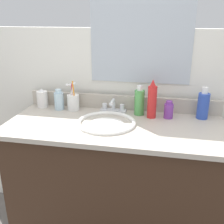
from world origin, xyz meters
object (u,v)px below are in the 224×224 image
Objects in this scene: bottle_lotion_white at (42,99)px; bottle_gel_clear at (59,100)px; bottle_cream_purple at (169,110)px; bottle_spray_red at (152,100)px; cup_white_ceramic at (73,102)px; bottle_shampoo_blue at (203,105)px; faucet at (113,107)px; bottle_toner_green at (139,102)px.

bottle_gel_clear is at bearing -8.56° from bottle_lotion_white.
bottle_lotion_white is at bearing 177.17° from bottle_cream_purple.
bottle_spray_red reaches higher than bottle_cream_purple.
bottle_spray_red is 1.75× the size of bottle_gel_clear.
cup_white_ceramic is (0.21, -0.01, -0.00)m from bottle_lotion_white.
bottle_gel_clear is 0.09m from cup_white_ceramic.
cup_white_ceramic reaches higher than bottle_shampoo_blue.
bottle_shampoo_blue reaches higher than faucet.
bottle_cream_purple is (0.67, -0.02, -0.01)m from bottle_gel_clear.
bottle_spray_red reaches higher than bottle_toner_green.
bottle_cream_purple is at bearing -2.65° from cup_white_ceramic.
cup_white_ceramic is (-0.58, 0.03, 0.01)m from bottle_cream_purple.
faucet is at bearing 179.07° from bottle_shampoo_blue.
bottle_toner_green is 0.62m from bottle_lotion_white.
bottle_spray_red is at bearing -24.56° from bottle_toner_green.
faucet is 0.17m from bottle_toner_green.
bottle_shampoo_blue is at bearing 1.35° from bottle_toner_green.
bottle_shampoo_blue is at bearing 10.00° from bottle_cream_purple.
cup_white_ceramic is (0.09, 0.01, -0.01)m from bottle_gel_clear.
bottle_gel_clear is at bearing -176.48° from faucet.
bottle_toner_green is 0.50m from bottle_gel_clear.
cup_white_ceramic is (-0.77, -0.01, -0.03)m from bottle_shampoo_blue.
bottle_toner_green is (-0.08, 0.03, -0.02)m from bottle_spray_red.
bottle_lotion_white reaches higher than bottle_cream_purple.
bottle_cream_purple is at bearing -8.32° from bottle_toner_green.
cup_white_ceramic is at bearing 3.67° from bottle_gel_clear.
cup_white_ceramic is (-0.25, -0.02, 0.02)m from faucet.
bottle_lotion_white is 0.95× the size of bottle_gel_clear.
faucet is at bearing 167.75° from bottle_spray_red.
bottle_spray_red is 2.19× the size of bottle_cream_purple.
bottle_cream_purple is at bearing 5.47° from bottle_spray_red.
bottle_spray_red is at bearing -3.98° from bottle_lotion_white.
bottle_spray_red is 1.21× the size of cup_white_ceramic.
bottle_lotion_white is (-0.62, 0.01, -0.02)m from bottle_toner_green.
bottle_toner_green is 0.36m from bottle_shampoo_blue.
bottle_spray_red reaches higher than bottle_lotion_white.
bottle_lotion_white is at bearing 176.66° from cup_white_ceramic.
bottle_toner_green is at bearing -6.03° from faucet.
faucet is at bearing 172.79° from bottle_cream_purple.
bottle_toner_green is 0.18m from bottle_cream_purple.
cup_white_ceramic reaches higher than faucet.
faucet is 1.31× the size of bottle_lotion_white.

